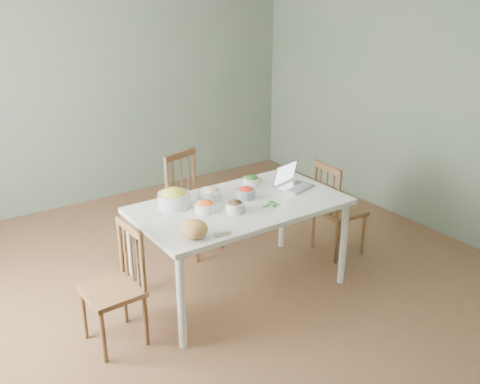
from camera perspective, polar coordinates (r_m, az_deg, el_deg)
floor at (r=4.78m, az=-2.43°, el=-9.87°), size 5.00×5.00×0.00m
wall_back at (r=6.43m, az=-14.81°, el=10.75°), size 5.00×0.00×2.70m
wall_right at (r=5.90m, az=18.65°, el=9.38°), size 0.00×5.00×2.70m
dining_table at (r=4.54m, az=0.00°, el=-5.84°), size 1.70×0.96×0.80m
chair_far at (r=5.16m, az=-4.70°, el=-1.29°), size 0.53×0.52×0.97m
chair_left at (r=3.99m, az=-13.41°, el=-9.83°), size 0.40×0.42×0.91m
chair_right at (r=5.22m, az=10.48°, el=-1.67°), size 0.42×0.44×0.92m
bread_boule at (r=3.80m, az=-4.87°, el=-3.93°), size 0.21×0.21×0.13m
butter_stick at (r=3.84m, az=-1.84°, el=-4.38°), size 0.12×0.06×0.03m
bowl_squash at (r=4.32m, az=-6.99°, el=-0.60°), size 0.31×0.31×0.15m
bowl_carrot at (r=4.21m, az=-3.70°, el=-1.52°), size 0.19×0.19×0.09m
bowl_onion at (r=4.43m, az=-3.26°, el=-0.18°), size 0.26×0.26×0.11m
bowl_mushroom at (r=4.19m, az=-0.52°, el=-1.52°), size 0.18×0.18×0.10m
bowl_redpep at (r=4.47m, az=0.60°, el=-0.04°), size 0.19×0.19×0.10m
bowl_broccoli at (r=4.73m, az=1.25°, el=1.24°), size 0.16×0.16×0.10m
flatbread at (r=4.86m, az=1.29°, el=1.32°), size 0.25×0.25×0.02m
basil_bunch at (r=4.34m, az=3.16°, el=-1.28°), size 0.18×0.18×0.02m
laptop at (r=4.67m, az=6.02°, el=1.57°), size 0.35×0.32×0.21m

